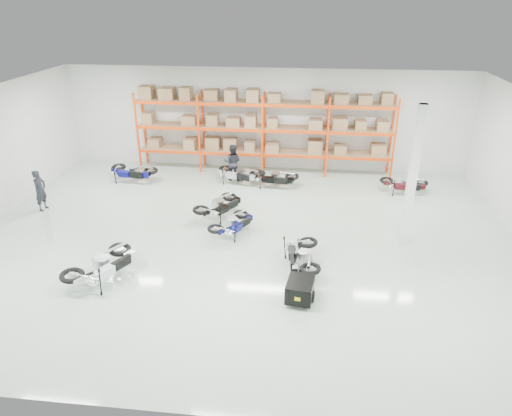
# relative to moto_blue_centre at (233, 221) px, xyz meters

# --- Properties ---
(room) EXTENTS (18.00, 18.00, 18.00)m
(room) POSITION_rel_moto_blue_centre_xyz_m (0.41, -0.33, 1.76)
(room) COLOR #B1C5B5
(room) RESTS_ON ground
(pallet_rack) EXTENTS (11.28, 0.98, 3.62)m
(pallet_rack) POSITION_rel_moto_blue_centre_xyz_m (0.41, 6.12, 1.76)
(pallet_rack) COLOR #EE410C
(pallet_rack) RESTS_ON ground
(structural_column) EXTENTS (0.25, 0.25, 4.50)m
(structural_column) POSITION_rel_moto_blue_centre_xyz_m (5.61, 0.17, 1.76)
(structural_column) COLOR white
(structural_column) RESTS_ON ground
(moto_blue_centre) EXTENTS (1.50, 1.80, 1.05)m
(moto_blue_centre) POSITION_rel_moto_blue_centre_xyz_m (0.00, 0.00, 0.00)
(moto_blue_centre) COLOR #070C4F
(moto_blue_centre) RESTS_ON ground
(moto_silver_left) EXTENTS (1.78, 2.21, 1.28)m
(moto_silver_left) POSITION_rel_moto_blue_centre_xyz_m (-3.21, -3.09, 0.11)
(moto_silver_left) COLOR silver
(moto_silver_left) RESTS_ON ground
(moto_black_far_left) EXTENTS (1.69, 1.98, 1.15)m
(moto_black_far_left) POSITION_rel_moto_blue_centre_xyz_m (-0.70, 1.29, 0.05)
(moto_black_far_left) COLOR black
(moto_black_far_left) RESTS_ON ground
(moto_touring_right) EXTENTS (0.97, 1.82, 1.15)m
(moto_touring_right) POSITION_rel_moto_blue_centre_xyz_m (2.32, -1.87, 0.05)
(moto_touring_right) COLOR black
(moto_touring_right) RESTS_ON ground
(trailer) EXTENTS (0.79, 1.47, 0.60)m
(trailer) POSITION_rel_moto_blue_centre_xyz_m (2.32, -3.47, -0.14)
(trailer) COLOR black
(trailer) RESTS_ON ground
(moto_back_a) EXTENTS (2.00, 1.24, 1.21)m
(moto_back_a) POSITION_rel_moto_blue_centre_xyz_m (-5.08, 4.24, 0.08)
(moto_back_a) COLOR #0C0B6B
(moto_back_a) RESTS_ON ground
(moto_back_b) EXTENTS (1.93, 1.34, 1.14)m
(moto_back_b) POSITION_rel_moto_blue_centre_xyz_m (-0.50, 4.57, 0.04)
(moto_back_b) COLOR silver
(moto_back_b) RESTS_ON ground
(moto_back_c) EXTENTS (1.84, 1.11, 1.12)m
(moto_back_c) POSITION_rel_moto_blue_centre_xyz_m (1.04, 4.32, 0.04)
(moto_back_c) COLOR black
(moto_back_c) RESTS_ON ground
(moto_back_d) EXTENTS (1.68, 0.90, 1.06)m
(moto_back_d) POSITION_rel_moto_blue_centre_xyz_m (6.34, 4.22, 0.01)
(moto_back_d) COLOR #3C0C13
(moto_back_d) RESTS_ON ground
(person_left) EXTENTS (0.43, 0.60, 1.55)m
(person_left) POSITION_rel_moto_blue_centre_xyz_m (-7.39, 1.11, 0.28)
(person_left) COLOR black
(person_left) RESTS_ON ground
(person_back) EXTENTS (0.79, 0.63, 1.59)m
(person_back) POSITION_rel_moto_blue_centre_xyz_m (-0.80, 4.92, 0.30)
(person_back) COLOR black
(person_back) RESTS_ON ground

